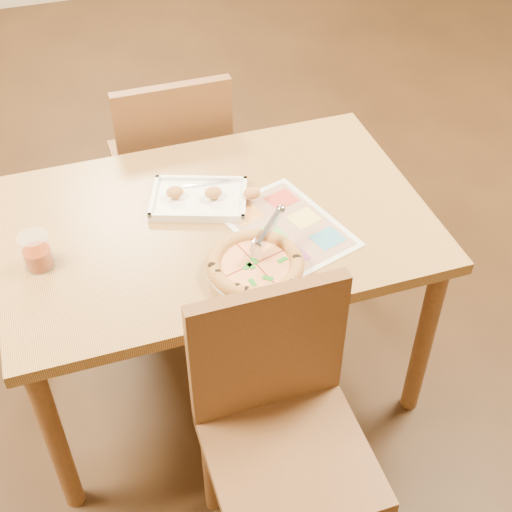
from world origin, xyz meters
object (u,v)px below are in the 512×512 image
object	(u,v)px
chair_near	(278,405)
plate	(256,267)
chair_far	(172,153)
pizza_cutter	(266,233)
appetizer_tray	(202,199)
dining_table	(215,240)
pizza	(255,264)
menu	(287,227)
glass_tumbler	(37,253)

from	to	relation	value
chair_near	plate	world-z (taller)	chair_near
chair_near	chair_far	size ratio (longest dim) A/B	1.00
pizza_cutter	plate	bearing A→B (deg)	-174.83
pizza_cutter	chair_near	bearing A→B (deg)	-143.13
pizza_cutter	appetizer_tray	size ratio (longest dim) A/B	0.37
dining_table	pizza	world-z (taller)	pizza
pizza_cutter	menu	distance (m)	0.16
dining_table	plate	size ratio (longest dim) A/B	4.74
chair_far	appetizer_tray	world-z (taller)	chair_far
chair_far	glass_tumbler	bearing A→B (deg)	51.00
chair_near	menu	bearing A→B (deg)	68.21
chair_far	plate	bearing A→B (deg)	93.62
pizza	glass_tumbler	size ratio (longest dim) A/B	2.56
chair_far	pizza	world-z (taller)	chair_far
dining_table	chair_far	bearing A→B (deg)	90.00
menu	pizza	bearing A→B (deg)	-134.44
chair_far	glass_tumbler	world-z (taller)	chair_far
pizza	glass_tumbler	bearing A→B (deg)	159.35
plate	pizza_cutter	distance (m)	0.10
dining_table	pizza_cutter	distance (m)	0.29
dining_table	menu	distance (m)	0.24
pizza	glass_tumbler	world-z (taller)	glass_tumbler
plate	glass_tumbler	xyz separation A→B (m)	(-0.58, 0.21, 0.04)
plate	glass_tumbler	distance (m)	0.61
dining_table	plate	distance (m)	0.27
chair_near	glass_tumbler	world-z (taller)	chair_near
pizza	menu	xyz separation A→B (m)	(0.15, 0.15, -0.03)
chair_near	plate	size ratio (longest dim) A/B	1.71
chair_near	appetizer_tray	bearing A→B (deg)	91.01
chair_far	appetizer_tray	xyz separation A→B (m)	(-0.01, -0.51, 0.17)
chair_far	menu	world-z (taller)	chair_far
appetizer_tray	pizza_cutter	bearing A→B (deg)	-69.61
pizza	plate	bearing A→B (deg)	61.03
chair_near	appetizer_tray	distance (m)	0.71
chair_near	menu	distance (m)	0.55
chair_near	menu	world-z (taller)	chair_near
dining_table	pizza	size ratio (longest dim) A/B	4.72
pizza	menu	bearing A→B (deg)	45.56
glass_tumbler	dining_table	bearing A→B (deg)	4.83
dining_table	appetizer_tray	bearing A→B (deg)	97.84
pizza_cutter	menu	world-z (taller)	pizza_cutter
plate	pizza	bearing A→B (deg)	-118.97
appetizer_tray	menu	xyz separation A→B (m)	(0.21, -0.20, -0.01)
pizza	menu	distance (m)	0.21
dining_table	appetizer_tray	world-z (taller)	appetizer_tray
glass_tumbler	pizza	bearing A→B (deg)	-20.65
chair_far	chair_near	bearing A→B (deg)	90.00
chair_near	menu	size ratio (longest dim) A/B	1.18
glass_tumbler	chair_far	bearing A→B (deg)	51.00
chair_far	pizza_cutter	world-z (taller)	chair_far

